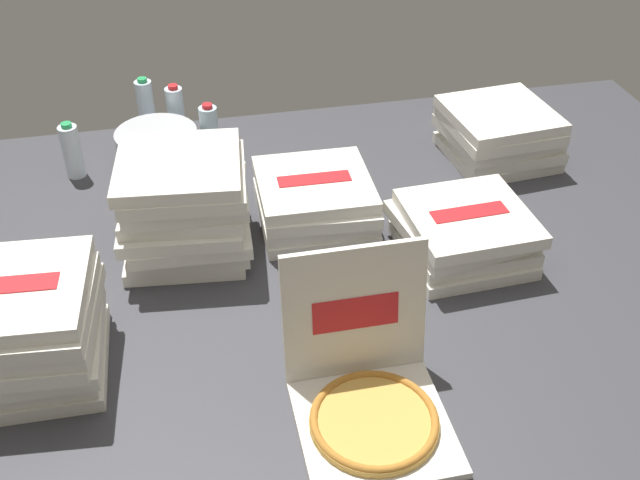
{
  "coord_description": "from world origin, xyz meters",
  "views": [
    {
      "loc": [
        -0.38,
        -1.67,
        1.49
      ],
      "look_at": [
        0.0,
        0.1,
        0.14
      ],
      "focal_mm": 42.82,
      "sensor_mm": 36.0,
      "label": 1
    }
  ],
  "objects_px": {
    "water_bottle_0": "(210,131)",
    "pizza_stack_right_far": "(185,206)",
    "pizza_stack_left_near": "(499,133)",
    "water_bottle_2": "(146,104)",
    "pizza_stack_center_near": "(464,232)",
    "water_bottle_1": "(72,151)",
    "ice_bucket": "(158,147)",
    "water_bottle_4": "(181,168)",
    "water_bottle_3": "(176,111)",
    "open_pizza_box": "(369,392)",
    "pizza_stack_right_mid": "(24,330)",
    "pizza_stack_left_far": "(316,201)"
  },
  "relations": [
    {
      "from": "water_bottle_0",
      "to": "pizza_stack_right_far",
      "type": "bearing_deg",
      "value": -102.29
    },
    {
      "from": "pizza_stack_left_near",
      "to": "water_bottle_2",
      "type": "xyz_separation_m",
      "value": [
        -1.29,
        0.52,
        0.0
      ]
    },
    {
      "from": "pizza_stack_center_near",
      "to": "water_bottle_1",
      "type": "xyz_separation_m",
      "value": [
        -1.22,
        0.74,
        0.02
      ]
    },
    {
      "from": "ice_bucket",
      "to": "water_bottle_1",
      "type": "distance_m",
      "value": 0.31
    },
    {
      "from": "pizza_stack_right_far",
      "to": "water_bottle_4",
      "type": "xyz_separation_m",
      "value": [
        0.0,
        0.33,
        -0.06
      ]
    },
    {
      "from": "water_bottle_3",
      "to": "open_pizza_box",
      "type": "bearing_deg",
      "value": -76.49
    },
    {
      "from": "water_bottle_3",
      "to": "ice_bucket",
      "type": "bearing_deg",
      "value": -112.27
    },
    {
      "from": "pizza_stack_center_near",
      "to": "pizza_stack_right_mid",
      "type": "xyz_separation_m",
      "value": [
        -1.29,
        -0.25,
        0.06
      ]
    },
    {
      "from": "open_pizza_box",
      "to": "pizza_stack_right_mid",
      "type": "bearing_deg",
      "value": 158.45
    },
    {
      "from": "pizza_stack_center_near",
      "to": "water_bottle_1",
      "type": "relative_size",
      "value": 1.96
    },
    {
      "from": "open_pizza_box",
      "to": "water_bottle_0",
      "type": "height_order",
      "value": "open_pizza_box"
    },
    {
      "from": "water_bottle_0",
      "to": "water_bottle_1",
      "type": "xyz_separation_m",
      "value": [
        -0.5,
        -0.04,
        0.0
      ]
    },
    {
      "from": "pizza_stack_left_near",
      "to": "ice_bucket",
      "type": "distance_m",
      "value": 1.28
    },
    {
      "from": "pizza_stack_right_far",
      "to": "pizza_stack_right_mid",
      "type": "xyz_separation_m",
      "value": [
        -0.44,
        -0.45,
        -0.02
      ]
    },
    {
      "from": "open_pizza_box",
      "to": "pizza_stack_left_far",
      "type": "relative_size",
      "value": 1.07
    },
    {
      "from": "pizza_stack_right_far",
      "to": "water_bottle_4",
      "type": "relative_size",
      "value": 2.01
    },
    {
      "from": "water_bottle_0",
      "to": "water_bottle_3",
      "type": "distance_m",
      "value": 0.22
    },
    {
      "from": "pizza_stack_right_far",
      "to": "pizza_stack_left_far",
      "type": "height_order",
      "value": "pizza_stack_right_far"
    },
    {
      "from": "pizza_stack_right_far",
      "to": "water_bottle_2",
      "type": "bearing_deg",
      "value": 96.83
    },
    {
      "from": "pizza_stack_left_far",
      "to": "water_bottle_3",
      "type": "relative_size",
      "value": 1.87
    },
    {
      "from": "open_pizza_box",
      "to": "water_bottle_1",
      "type": "height_order",
      "value": "open_pizza_box"
    },
    {
      "from": "pizza_stack_center_near",
      "to": "pizza_stack_left_far",
      "type": "bearing_deg",
      "value": 147.44
    },
    {
      "from": "pizza_stack_right_mid",
      "to": "pizza_stack_right_far",
      "type": "bearing_deg",
      "value": 45.48
    },
    {
      "from": "pizza_stack_center_near",
      "to": "pizza_stack_right_mid",
      "type": "relative_size",
      "value": 1.01
    },
    {
      "from": "pizza_stack_right_far",
      "to": "pizza_stack_right_mid",
      "type": "bearing_deg",
      "value": -134.52
    },
    {
      "from": "pizza_stack_right_mid",
      "to": "water_bottle_1",
      "type": "relative_size",
      "value": 1.94
    },
    {
      "from": "water_bottle_1",
      "to": "water_bottle_2",
      "type": "relative_size",
      "value": 1.0
    },
    {
      "from": "water_bottle_2",
      "to": "ice_bucket",
      "type": "bearing_deg",
      "value": -84.08
    },
    {
      "from": "water_bottle_2",
      "to": "water_bottle_4",
      "type": "relative_size",
      "value": 1.0
    },
    {
      "from": "pizza_stack_left_far",
      "to": "water_bottle_0",
      "type": "relative_size",
      "value": 1.87
    },
    {
      "from": "water_bottle_3",
      "to": "pizza_stack_left_near",
      "type": "bearing_deg",
      "value": -20.27
    },
    {
      "from": "pizza_stack_left_near",
      "to": "water_bottle_0",
      "type": "relative_size",
      "value": 1.94
    },
    {
      "from": "pizza_stack_right_far",
      "to": "pizza_stack_left_near",
      "type": "distance_m",
      "value": 1.23
    },
    {
      "from": "water_bottle_1",
      "to": "water_bottle_4",
      "type": "height_order",
      "value": "same"
    },
    {
      "from": "pizza_stack_center_near",
      "to": "pizza_stack_right_far",
      "type": "bearing_deg",
      "value": 166.36
    },
    {
      "from": "water_bottle_4",
      "to": "water_bottle_2",
      "type": "bearing_deg",
      "value": 101.3
    },
    {
      "from": "water_bottle_2",
      "to": "pizza_stack_left_far",
      "type": "bearing_deg",
      "value": -56.39
    },
    {
      "from": "pizza_stack_center_near",
      "to": "water_bottle_4",
      "type": "relative_size",
      "value": 1.96
    },
    {
      "from": "pizza_stack_right_mid",
      "to": "water_bottle_3",
      "type": "height_order",
      "value": "pizza_stack_right_mid"
    },
    {
      "from": "pizza_stack_right_far",
      "to": "water_bottle_2",
      "type": "xyz_separation_m",
      "value": [
        -0.1,
        0.86,
        -0.06
      ]
    },
    {
      "from": "ice_bucket",
      "to": "water_bottle_0",
      "type": "relative_size",
      "value": 1.41
    },
    {
      "from": "water_bottle_1",
      "to": "water_bottle_4",
      "type": "bearing_deg",
      "value": -28.4
    },
    {
      "from": "water_bottle_0",
      "to": "water_bottle_2",
      "type": "bearing_deg",
      "value": 129.44
    },
    {
      "from": "water_bottle_0",
      "to": "water_bottle_4",
      "type": "bearing_deg",
      "value": -116.68
    },
    {
      "from": "open_pizza_box",
      "to": "ice_bucket",
      "type": "xyz_separation_m",
      "value": [
        -0.46,
        1.34,
        -0.01
      ]
    },
    {
      "from": "open_pizza_box",
      "to": "ice_bucket",
      "type": "height_order",
      "value": "open_pizza_box"
    },
    {
      "from": "pizza_stack_right_far",
      "to": "pizza_stack_left_far",
      "type": "distance_m",
      "value": 0.44
    },
    {
      "from": "pizza_stack_left_near",
      "to": "ice_bucket",
      "type": "bearing_deg",
      "value": 169.71
    },
    {
      "from": "pizza_stack_right_mid",
      "to": "ice_bucket",
      "type": "height_order",
      "value": "pizza_stack_right_mid"
    },
    {
      "from": "pizza_stack_right_far",
      "to": "water_bottle_1",
      "type": "height_order",
      "value": "pizza_stack_right_far"
    }
  ]
}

